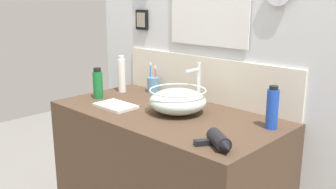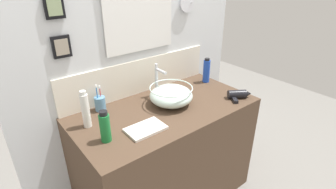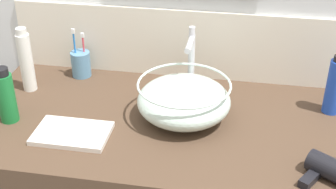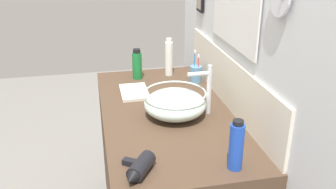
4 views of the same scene
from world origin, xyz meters
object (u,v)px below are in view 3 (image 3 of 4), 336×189
Objects in this scene: faucet at (191,58)px; toothbrush_cup at (81,64)px; hair_drier at (335,172)px; lotion_bottle at (335,86)px; glass_bowl_sink at (184,100)px; soap_dispenser at (26,61)px; hand_towel at (72,133)px; spray_bottle at (6,96)px.

toothbrush_cup is at bearing 170.53° from faucet.
hair_drier is 1.01m from toothbrush_cup.
hair_drier is 0.96× the size of lotion_bottle.
glass_bowl_sink is 0.60m from soap_dispenser.
lotion_bottle is (0.93, -0.11, 0.05)m from toothbrush_cup.
glass_bowl_sink is 1.31× the size of hand_towel.
spray_bottle is (-0.57, -0.27, -0.06)m from faucet.
glass_bowl_sink is 0.38m from hand_towel.
glass_bowl_sink is 1.57× the size of toothbrush_cup.
spray_bottle is 0.25m from hand_towel.
lotion_bottle is 0.89× the size of hand_towel.
lotion_bottle is at bearing 12.81° from spray_bottle.
spray_bottle reaches higher than hair_drier.
soap_dispenser reaches higher than hair_drier.
spray_bottle is (-1.06, -0.24, -0.01)m from lotion_bottle.
glass_bowl_sink is 1.61× the size of spray_bottle.
faucet is at bearing -9.47° from toothbrush_cup.
soap_dispenser is (-0.59, 0.10, 0.05)m from glass_bowl_sink.
toothbrush_cup is at bearing 173.50° from lotion_bottle.
faucet is 0.49m from lotion_bottle.
faucet is at bearing 90.00° from glass_bowl_sink.
glass_bowl_sink is at bearing -9.21° from soap_dispenser.
hair_drier is at bearing -7.38° from spray_bottle.
soap_dispenser is at bearing -178.31° from lotion_bottle.
soap_dispenser is (-0.59, -0.06, -0.03)m from faucet.
faucet is 0.45m from toothbrush_cup.
toothbrush_cup is at bearing 104.79° from hand_towel.
glass_bowl_sink is at bearing 26.17° from hand_towel.
hand_towel is (0.23, -0.05, -0.08)m from spray_bottle.
hand_towel is at bearing -75.21° from toothbrush_cup.
soap_dispenser reaches higher than hand_towel.
spray_bottle is at bearing -168.75° from glass_bowl_sink.
soap_dispenser reaches higher than toothbrush_cup.
hair_drier is 0.38m from lotion_bottle.
faucet is 1.06× the size of soap_dispenser.
faucet is 1.23× the size of lotion_bottle.
hair_drier is (0.46, -0.25, -0.04)m from glass_bowl_sink.
hand_towel is at bearing -153.83° from glass_bowl_sink.
hair_drier is 1.10m from soap_dispenser.
faucet reaches higher than glass_bowl_sink.
hand_towel is (-0.79, 0.08, -0.02)m from hair_drier.
soap_dispenser is at bearing 96.19° from spray_bottle.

